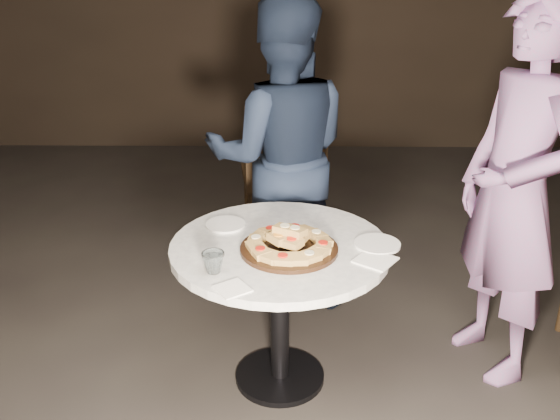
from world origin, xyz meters
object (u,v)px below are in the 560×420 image
table (280,271)px  diner_navy (281,156)px  focaccia_pile (289,241)px  serving_board (289,249)px  diner_teal (515,195)px  water_glass (213,262)px  chair_far (284,170)px

table → diner_navy: (-0.01, 0.75, 0.25)m
focaccia_pile → diner_navy: size_ratio=0.22×
serving_board → diner_teal: 0.98m
water_glass → chair_far: (0.25, 1.41, -0.14)m
table → diner_teal: (0.98, 0.15, 0.29)m
chair_far → serving_board: bearing=83.8°
water_glass → table: bearing=43.8°
serving_board → water_glass: water_glass is taller
water_glass → diner_navy: size_ratio=0.05×
chair_far → diner_teal: bearing=125.7°
focaccia_pile → diner_navy: (-0.04, 0.81, 0.08)m
water_glass → diner_navy: diner_navy is taller
table → diner_teal: size_ratio=0.54×
table → diner_teal: diner_teal is taller
table → focaccia_pile: focaccia_pile is taller
table → serving_board: 0.15m
chair_far → focaccia_pile: bearing=83.8°
table → diner_navy: bearing=90.5°
table → water_glass: water_glass is taller
focaccia_pile → diner_teal: bearing=12.5°
serving_board → focaccia_pile: size_ratio=1.10×
table → water_glass: bearing=-136.2°
focaccia_pile → diner_navy: 0.81m
table → diner_navy: 0.79m
focaccia_pile → water_glass: size_ratio=4.08×
water_glass → serving_board: bearing=31.9°
diner_teal → serving_board: bearing=-96.2°
table → serving_board: size_ratio=2.31×
water_glass → diner_teal: (1.22, 0.38, 0.12)m
serving_board → diner_navy: diner_navy is taller
table → chair_far: chair_far is taller
diner_navy → focaccia_pile: bearing=90.7°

